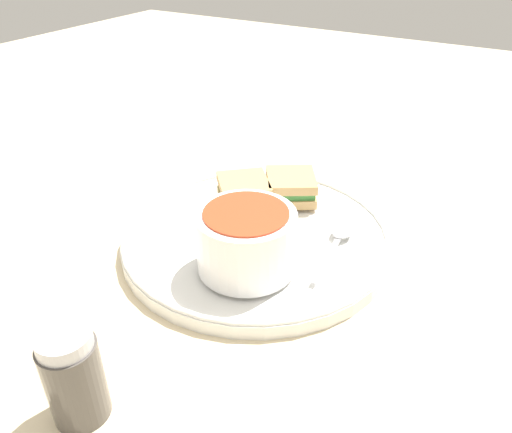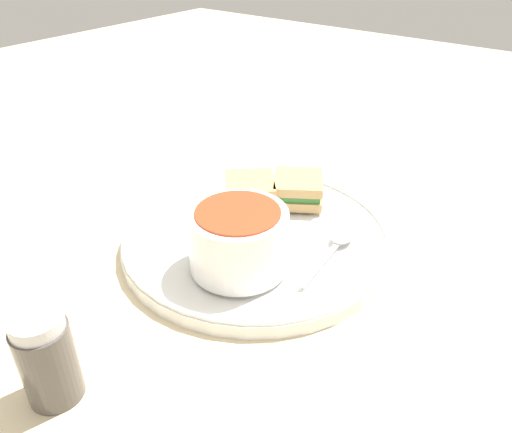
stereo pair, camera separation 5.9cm
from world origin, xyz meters
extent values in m
plane|color=beige|center=(0.00, 0.00, 0.00)|extent=(2.40, 2.40, 0.00)
cylinder|color=white|center=(0.00, 0.00, 0.01)|extent=(0.32, 0.32, 0.02)
torus|color=white|center=(0.00, 0.00, 0.02)|extent=(0.32, 0.32, 0.01)
cylinder|color=white|center=(-0.03, 0.07, 0.02)|extent=(0.06, 0.06, 0.01)
cylinder|color=white|center=(-0.03, 0.07, 0.05)|extent=(0.10, 0.10, 0.07)
cylinder|color=red|center=(-0.03, 0.07, 0.09)|extent=(0.09, 0.09, 0.01)
cube|color=silver|center=(-0.10, 0.01, 0.02)|extent=(0.01, 0.09, 0.00)
ellipsoid|color=silver|center=(-0.09, -0.04, 0.02)|extent=(0.03, 0.04, 0.01)
cube|color=tan|center=(0.00, -0.09, 0.03)|extent=(0.09, 0.09, 0.01)
cube|color=#33702D|center=(0.00, -0.09, 0.04)|extent=(0.08, 0.08, 0.01)
cube|color=tan|center=(0.00, -0.09, 0.05)|extent=(0.09, 0.09, 0.01)
cube|color=tan|center=(0.05, -0.05, 0.03)|extent=(0.09, 0.09, 0.01)
cube|color=#33702D|center=(0.05, -0.05, 0.04)|extent=(0.08, 0.08, 0.01)
cube|color=tan|center=(0.05, -0.05, 0.05)|extent=(0.09, 0.09, 0.01)
cylinder|color=#4C4742|center=(0.00, 0.28, 0.04)|extent=(0.05, 0.05, 0.07)
cylinder|color=#B7B7BC|center=(0.00, 0.28, 0.08)|extent=(0.04, 0.04, 0.01)
cube|color=white|center=(0.35, 0.13, 0.00)|extent=(0.24, 0.29, 0.00)
camera|label=1|loc=(-0.25, 0.43, 0.35)|focal=35.00mm
camera|label=2|loc=(-0.30, 0.40, 0.35)|focal=35.00mm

